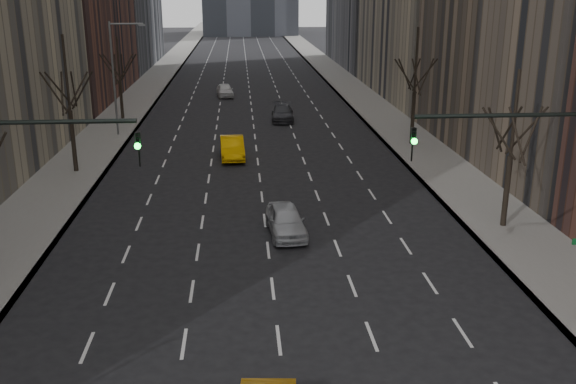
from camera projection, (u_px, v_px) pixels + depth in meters
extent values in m
cube|color=slate|center=(146.00, 90.00, 76.36)|extent=(4.50, 320.00, 0.15)
cube|color=slate|center=(350.00, 87.00, 78.11)|extent=(4.50, 320.00, 0.15)
cylinder|color=black|center=(73.00, 141.00, 41.54)|extent=(0.28, 0.28, 3.99)
cylinder|color=black|center=(66.00, 73.00, 40.21)|extent=(0.16, 0.16, 4.75)
cylinder|color=black|center=(74.00, 89.00, 41.38)|extent=(0.42, 1.80, 2.52)
cylinder|color=black|center=(82.00, 91.00, 40.90)|extent=(1.74, 0.72, 2.52)
cylinder|color=black|center=(77.00, 93.00, 40.08)|extent=(1.46, 1.25, 2.52)
cylinder|color=black|center=(62.00, 93.00, 39.75)|extent=(0.42, 1.80, 2.52)
cylinder|color=black|center=(54.00, 92.00, 40.22)|extent=(1.74, 0.72, 2.52)
cylinder|color=black|center=(60.00, 90.00, 41.04)|extent=(1.46, 1.25, 2.52)
cylinder|color=black|center=(121.00, 100.00, 58.74)|extent=(0.28, 0.28, 3.36)
cylinder|color=black|center=(118.00, 59.00, 57.62)|extent=(0.16, 0.16, 4.00)
cylinder|color=black|center=(122.00, 67.00, 58.67)|extent=(0.42, 1.80, 2.52)
cylinder|color=black|center=(128.00, 67.00, 58.20)|extent=(1.74, 0.72, 2.52)
cylinder|color=black|center=(125.00, 69.00, 57.38)|extent=(1.46, 1.25, 2.52)
cylinder|color=black|center=(115.00, 69.00, 57.04)|extent=(0.42, 1.80, 2.52)
cylinder|color=black|center=(109.00, 68.00, 57.52)|extent=(1.74, 0.72, 2.52)
cylinder|color=black|center=(113.00, 67.00, 58.34)|extent=(1.46, 1.25, 2.52)
cylinder|color=black|center=(506.00, 192.00, 31.92)|extent=(0.28, 0.28, 3.57)
cylinder|color=black|center=(515.00, 114.00, 30.73)|extent=(0.16, 0.16, 4.25)
cylinder|color=black|center=(509.00, 129.00, 31.82)|extent=(0.42, 1.80, 2.52)
cylinder|color=black|center=(526.00, 131.00, 31.34)|extent=(1.74, 0.72, 2.52)
cylinder|color=black|center=(531.00, 134.00, 30.52)|extent=(1.46, 1.25, 2.52)
cylinder|color=black|center=(517.00, 136.00, 30.19)|extent=(0.42, 1.80, 2.52)
cylinder|color=black|center=(499.00, 134.00, 30.67)|extent=(1.74, 0.72, 2.52)
cylinder|color=black|center=(495.00, 130.00, 31.48)|extent=(1.46, 1.25, 2.52)
cylinder|color=black|center=(413.00, 118.00, 48.96)|extent=(0.28, 0.28, 3.99)
cylinder|color=black|center=(416.00, 60.00, 47.63)|extent=(0.16, 0.16, 4.75)
cylinder|color=black|center=(414.00, 74.00, 48.80)|extent=(0.42, 1.80, 2.52)
cylinder|color=black|center=(425.00, 75.00, 48.32)|extent=(1.74, 0.72, 2.52)
cylinder|color=black|center=(426.00, 76.00, 47.50)|extent=(1.46, 1.25, 2.52)
cylinder|color=black|center=(416.00, 77.00, 47.16)|extent=(0.42, 1.80, 2.52)
cylinder|color=black|center=(406.00, 76.00, 47.64)|extent=(1.74, 0.72, 2.52)
cylinder|color=black|center=(405.00, 75.00, 48.46)|extent=(1.46, 1.25, 2.52)
cylinder|color=black|center=(27.00, 122.00, 19.25)|extent=(6.50, 0.14, 0.14)
imported|color=black|center=(139.00, 149.00, 19.76)|extent=(0.18, 0.22, 1.10)
sphere|color=#0CFF33|center=(137.00, 146.00, 19.54)|extent=(0.20, 0.20, 0.20)
cylinder|color=black|center=(515.00, 115.00, 20.33)|extent=(6.50, 0.14, 0.14)
imported|color=black|center=(413.00, 145.00, 20.37)|extent=(0.18, 0.22, 1.10)
sphere|color=#0CFF33|center=(414.00, 141.00, 20.16)|extent=(0.20, 0.20, 0.20)
cylinder|color=slate|center=(114.00, 79.00, 51.29)|extent=(0.16, 0.16, 9.00)
cylinder|color=slate|center=(126.00, 24.00, 50.08)|extent=(2.60, 0.14, 0.14)
cube|color=slate|center=(142.00, 25.00, 50.20)|extent=(0.50, 0.22, 0.15)
imported|color=#AFB2B8|center=(286.00, 220.00, 31.47)|extent=(2.06, 4.38, 1.45)
imported|color=#FFB205|center=(232.00, 148.00, 45.66)|extent=(1.86, 4.75, 1.54)
imported|color=#303136|center=(282.00, 113.00, 58.67)|extent=(2.22, 4.97, 1.42)
imported|color=silver|center=(225.00, 90.00, 71.71)|extent=(2.15, 4.39, 1.44)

